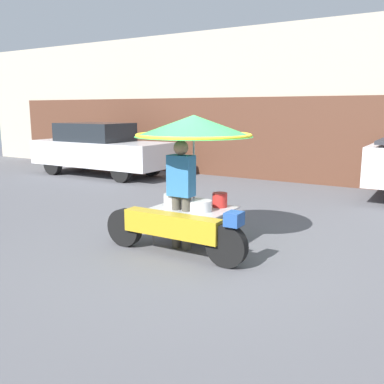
# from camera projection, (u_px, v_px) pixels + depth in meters

# --- Properties ---
(ground_plane) EXTENTS (36.00, 36.00, 0.00)m
(ground_plane) POSITION_uv_depth(u_px,v_px,m) (199.00, 254.00, 6.17)
(ground_plane) COLOR #56565B
(shopfront_building) EXTENTS (28.00, 2.06, 4.39)m
(shopfront_building) POSITION_uv_depth(u_px,v_px,m) (335.00, 105.00, 12.22)
(shopfront_building) COLOR #B2A893
(shopfront_building) RESTS_ON ground
(vendor_motorcycle_cart) EXTENTS (2.30, 1.76, 1.97)m
(vendor_motorcycle_cart) POSITION_uv_depth(u_px,v_px,m) (191.00, 149.00, 6.26)
(vendor_motorcycle_cart) COLOR black
(vendor_motorcycle_cart) RESTS_ON ground
(vendor_person) EXTENTS (0.38, 0.22, 1.62)m
(vendor_person) POSITION_uv_depth(u_px,v_px,m) (181.00, 189.00, 6.28)
(vendor_person) COLOR #4C473D
(vendor_person) RESTS_ON ground
(parked_car) EXTENTS (4.55, 1.68, 1.63)m
(parked_car) POSITION_uv_depth(u_px,v_px,m) (100.00, 149.00, 13.38)
(parked_car) COLOR black
(parked_car) RESTS_ON ground
(potted_plant) EXTENTS (0.66, 0.66, 0.93)m
(potted_plant) POSITION_uv_depth(u_px,v_px,m) (50.00, 150.00, 16.02)
(potted_plant) COLOR gray
(potted_plant) RESTS_ON ground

